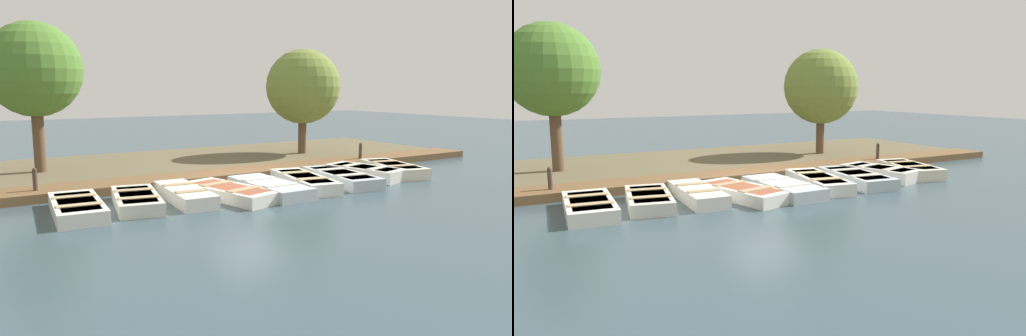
% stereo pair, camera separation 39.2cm
% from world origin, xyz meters
% --- Properties ---
extents(ground_plane, '(80.00, 80.00, 0.00)m').
position_xyz_m(ground_plane, '(0.00, 0.00, 0.00)').
color(ground_plane, '#384C56').
extents(shore_bank, '(8.00, 24.00, 0.20)m').
position_xyz_m(shore_bank, '(-5.00, 0.00, 0.10)').
color(shore_bank, brown).
rests_on(shore_bank, ground_plane).
extents(dock_walkway, '(1.53, 23.99, 0.27)m').
position_xyz_m(dock_walkway, '(-1.45, 0.00, 0.14)').
color(dock_walkway, brown).
rests_on(dock_walkway, ground_plane).
extents(rowboat_0, '(2.98, 1.45, 0.38)m').
position_xyz_m(rowboat_0, '(1.06, -5.83, 0.19)').
color(rowboat_0, silver).
rests_on(rowboat_0, ground_plane).
extents(rowboat_1, '(2.93, 1.67, 0.38)m').
position_xyz_m(rowboat_1, '(1.04, -4.26, 0.19)').
color(rowboat_1, beige).
rests_on(rowboat_1, ground_plane).
extents(rowboat_2, '(2.99, 1.16, 0.40)m').
position_xyz_m(rowboat_2, '(1.06, -2.86, 0.20)').
color(rowboat_2, silver).
rests_on(rowboat_2, ground_plane).
extents(rowboat_3, '(3.35, 1.93, 0.37)m').
position_xyz_m(rowboat_3, '(1.42, -1.58, 0.18)').
color(rowboat_3, silver).
rests_on(rowboat_3, ground_plane).
extents(rowboat_4, '(3.16, 1.25, 0.39)m').
position_xyz_m(rowboat_4, '(1.48, -0.23, 0.19)').
color(rowboat_4, '#B2BCC1').
rests_on(rowboat_4, ground_plane).
extents(rowboat_5, '(3.38, 1.69, 0.42)m').
position_xyz_m(rowboat_5, '(1.30, 1.22, 0.21)').
color(rowboat_5, silver).
rests_on(rowboat_5, ground_plane).
extents(rowboat_6, '(3.39, 1.65, 0.40)m').
position_xyz_m(rowboat_6, '(1.32, 2.76, 0.20)').
color(rowboat_6, '#B2BCC1').
rests_on(rowboat_6, ground_plane).
extents(rowboat_7, '(2.95, 1.80, 0.44)m').
position_xyz_m(rowboat_7, '(1.05, 4.11, 0.22)').
color(rowboat_7, silver).
rests_on(rowboat_7, ground_plane).
extents(rowboat_8, '(3.15, 1.81, 0.44)m').
position_xyz_m(rowboat_8, '(1.03, 5.55, 0.22)').
color(rowboat_8, beige).
rests_on(rowboat_8, ground_plane).
extents(mooring_post_near, '(0.13, 0.13, 0.94)m').
position_xyz_m(mooring_post_near, '(-1.34, -6.47, 0.47)').
color(mooring_post_near, '#47382D').
rests_on(mooring_post_near, ground_plane).
extents(mooring_post_far, '(0.13, 0.13, 0.94)m').
position_xyz_m(mooring_post_far, '(-1.34, 6.12, 0.47)').
color(mooring_post_far, '#47382D').
rests_on(mooring_post_far, ground_plane).
extents(park_tree_far_left, '(3.33, 3.33, 5.51)m').
position_xyz_m(park_tree_far_left, '(-5.22, -5.76, 3.81)').
color(park_tree_far_left, brown).
rests_on(park_tree_far_left, ground_plane).
extents(park_tree_left, '(3.38, 3.38, 4.94)m').
position_xyz_m(park_tree_left, '(-4.46, 5.41, 3.23)').
color(park_tree_left, brown).
rests_on(park_tree_left, ground_plane).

